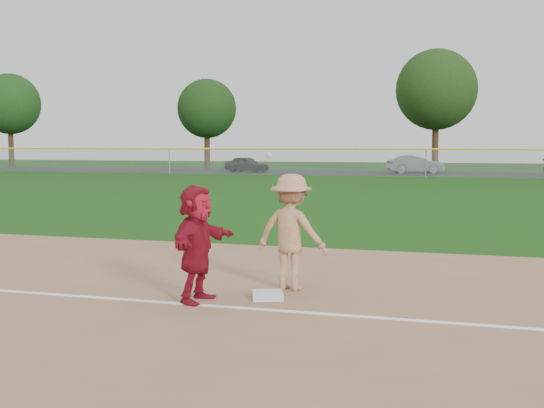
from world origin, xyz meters
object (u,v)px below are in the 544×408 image
(first_base, at_px, (268,295))
(car_left, at_px, (247,164))
(car_mid, at_px, (415,164))
(base_runner, at_px, (197,243))

(first_base, relative_size, car_left, 0.12)
(first_base, bearing_deg, car_left, 109.06)
(car_left, relative_size, car_mid, 0.87)
(first_base, distance_m, base_runner, 1.33)
(base_runner, distance_m, car_left, 47.64)
(base_runner, xyz_separation_m, car_mid, (-0.69, 46.70, -0.14))
(first_base, relative_size, car_mid, 0.10)
(first_base, xyz_separation_m, car_mid, (-1.64, 46.24, 0.67))
(car_left, xyz_separation_m, car_mid, (13.87, 1.35, 0.07))
(base_runner, bearing_deg, car_mid, 6.18)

